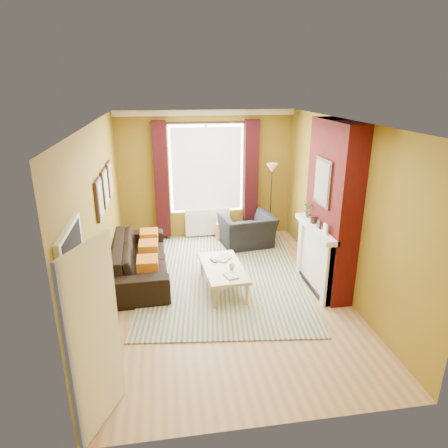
{
  "coord_description": "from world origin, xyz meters",
  "views": [
    {
      "loc": [
        -0.95,
        -5.81,
        3.33
      ],
      "look_at": [
        0.0,
        0.25,
        1.15
      ],
      "focal_mm": 32.0,
      "sensor_mm": 36.0,
      "label": 1
    }
  ],
  "objects": [
    {
      "name": "ground",
      "position": [
        0.0,
        0.0,
        0.0
      ],
      "size": [
        5.5,
        5.5,
        0.0
      ],
      "primitive_type": "plane",
      "color": "#9A7046",
      "rests_on": "ground"
    },
    {
      "name": "room_walls",
      "position": [
        0.63,
        0.29,
        1.38
      ],
      "size": [
        3.82,
        5.54,
        2.83
      ],
      "color": "olive",
      "rests_on": "ground"
    },
    {
      "name": "striped_rug",
      "position": [
        0.04,
        0.64,
        0.01
      ],
      "size": [
        3.25,
        4.2,
        0.02
      ],
      "rotation": [
        0.0,
        0.0,
        -0.11
      ],
      "color": "#32568B",
      "rests_on": "ground"
    },
    {
      "name": "sofa",
      "position": [
        -1.42,
        0.88,
        0.34
      ],
      "size": [
        1.0,
        2.38,
        0.68
      ],
      "primitive_type": "imported",
      "rotation": [
        0.0,
        0.0,
        1.61
      ],
      "color": "black",
      "rests_on": "ground"
    },
    {
      "name": "armchair",
      "position": [
        0.77,
        1.98,
        0.35
      ],
      "size": [
        1.2,
        1.08,
        0.7
      ],
      "primitive_type": "imported",
      "rotation": [
        0.0,
        0.0,
        3.29
      ],
      "color": "black",
      "rests_on": "ground"
    },
    {
      "name": "coffee_table",
      "position": [
        -0.03,
        0.16,
        0.38
      ],
      "size": [
        0.73,
        1.33,
        0.43
      ],
      "rotation": [
        0.0,
        0.0,
        0.07
      ],
      "color": "tan",
      "rests_on": "ground"
    },
    {
      "name": "wicker_stool",
      "position": [
        0.31,
        2.4,
        0.2
      ],
      "size": [
        0.33,
        0.33,
        0.4
      ],
      "rotation": [
        0.0,
        0.0,
        -0.03
      ],
      "color": "#A57647",
      "rests_on": "ground"
    },
    {
      "name": "floor_lamp",
      "position": [
        1.36,
        2.32,
        1.35
      ],
      "size": [
        0.27,
        0.27,
        1.71
      ],
      "rotation": [
        0.0,
        0.0,
        0.1
      ],
      "color": "black",
      "rests_on": "ground"
    },
    {
      "name": "book_a",
      "position": [
        -0.05,
        -0.25,
        0.44
      ],
      "size": [
        0.24,
        0.28,
        0.02
      ],
      "primitive_type": "imported",
      "rotation": [
        0.0,
        0.0,
        0.3
      ],
      "color": "#999999",
      "rests_on": "coffee_table"
    },
    {
      "name": "book_b",
      "position": [
        -0.07,
        0.52,
        0.44
      ],
      "size": [
        0.35,
        0.37,
        0.02
      ],
      "primitive_type": "imported",
      "rotation": [
        0.0,
        0.0,
        -0.64
      ],
      "color": "#999999",
      "rests_on": "coffee_table"
    },
    {
      "name": "mug",
      "position": [
        0.09,
        0.02,
        0.48
      ],
      "size": [
        0.1,
        0.1,
        0.09
      ],
      "primitive_type": "imported",
      "rotation": [
        0.0,
        0.0,
        0.06
      ],
      "color": "#999999",
      "rests_on": "coffee_table"
    },
    {
      "name": "tv_remote",
      "position": [
        -0.16,
        0.39,
        0.44
      ],
      "size": [
        0.11,
        0.17,
        0.02
      ],
      "rotation": [
        0.0,
        0.0,
        0.42
      ],
      "color": "#262629",
      "rests_on": "coffee_table"
    }
  ]
}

